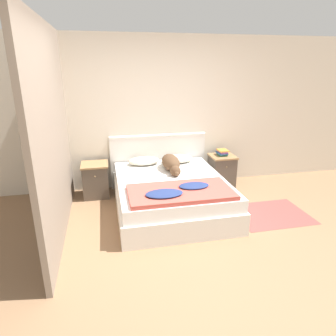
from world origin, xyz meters
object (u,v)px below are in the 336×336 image
(nightstand_left, at_px, (96,180))
(bed, at_px, (171,194))
(nightstand_right, at_px, (222,170))
(pillow_right, at_px, (178,159))
(dog, at_px, (171,163))
(book_stack, at_px, (222,152))
(pillow_left, at_px, (144,161))

(nightstand_left, bearing_deg, bed, -33.65)
(nightstand_right, bearing_deg, pillow_right, 178.78)
(nightstand_right, bearing_deg, nightstand_left, 180.00)
(dog, bearing_deg, book_stack, 19.93)
(bed, bearing_deg, dog, 76.37)
(nightstand_right, xyz_separation_m, dog, (-1.01, -0.35, 0.32))
(book_stack, bearing_deg, pillow_right, -179.95)
(nightstand_left, distance_m, dog, 1.28)
(bed, height_order, book_stack, book_stack)
(nightstand_right, distance_m, pillow_left, 1.42)
(pillow_left, bearing_deg, dog, -43.33)
(nightstand_right, relative_size, pillow_left, 1.08)
(nightstand_left, xyz_separation_m, nightstand_right, (2.20, 0.00, 0.00))
(pillow_left, relative_size, pillow_right, 1.00)
(nightstand_right, height_order, pillow_left, pillow_left)
(nightstand_left, bearing_deg, pillow_right, 0.71)
(bed, relative_size, book_stack, 8.57)
(book_stack, bearing_deg, nightstand_left, -179.53)
(nightstand_right, height_order, dog, dog)
(book_stack, bearing_deg, bed, -145.67)
(pillow_left, xyz_separation_m, book_stack, (1.39, 0.00, 0.06))
(bed, xyz_separation_m, pillow_left, (-0.29, 0.75, 0.31))
(pillow_left, bearing_deg, bed, -68.72)
(nightstand_left, relative_size, book_stack, 2.48)
(bed, bearing_deg, book_stack, 34.33)
(book_stack, bearing_deg, pillow_left, -179.97)
(nightstand_left, height_order, nightstand_right, same)
(dog, bearing_deg, bed, -103.63)
(nightstand_right, height_order, book_stack, book_stack)
(dog, distance_m, book_stack, 1.07)
(pillow_right, bearing_deg, nightstand_left, -179.29)
(pillow_left, bearing_deg, nightstand_left, -178.78)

